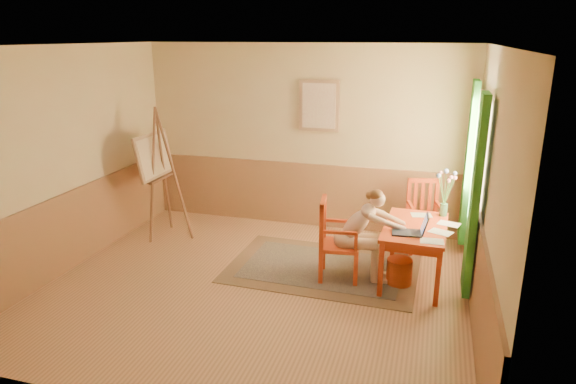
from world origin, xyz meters
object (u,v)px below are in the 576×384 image
(table, at_px, (415,233))
(chair_left, at_px, (335,240))
(figure, at_px, (362,231))
(easel, at_px, (157,161))
(laptop, at_px, (413,230))
(chair_back, at_px, (423,216))

(table, height_order, chair_left, chair_left)
(figure, bearing_deg, easel, 168.33)
(table, xyz_separation_m, laptop, (-0.03, -0.28, 0.14))
(chair_left, height_order, figure, figure)
(table, relative_size, figure, 1.05)
(chair_back, height_order, laptop, chair_back)
(table, distance_m, easel, 3.79)
(table, height_order, figure, figure)
(chair_back, xyz_separation_m, laptop, (-0.09, -1.31, 0.27))
(laptop, bearing_deg, figure, 167.69)
(easel, bearing_deg, table, -7.55)
(chair_left, bearing_deg, chair_back, 50.80)
(chair_back, bearing_deg, easel, -171.93)
(chair_left, height_order, easel, easel)
(chair_left, bearing_deg, laptop, -5.12)
(figure, height_order, easel, easel)
(figure, bearing_deg, laptop, -12.31)
(figure, bearing_deg, chair_back, 59.99)
(chair_left, xyz_separation_m, figure, (0.32, 0.05, 0.14))
(figure, distance_m, laptop, 0.61)
(chair_left, height_order, laptop, chair_left)
(figure, relative_size, laptop, 2.80)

